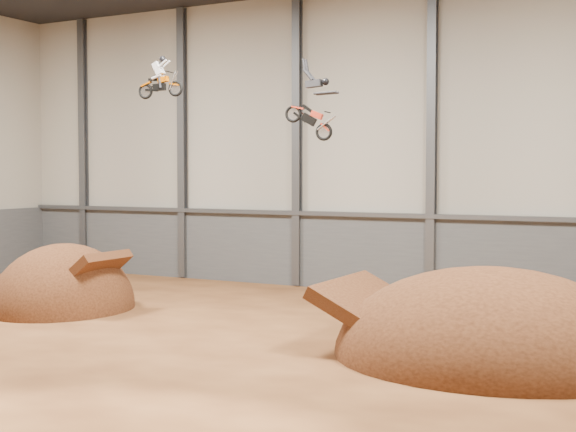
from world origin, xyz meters
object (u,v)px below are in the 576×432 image
object	(u,v)px
landing_ramp	(491,359)
fmx_rider_b	(305,99)
takeoff_ramp	(64,310)
fmx_rider_a	(161,75)

from	to	relation	value
landing_ramp	fmx_rider_b	distance (m)	10.45
takeoff_ramp	landing_ramp	world-z (taller)	landing_ramp
takeoff_ramp	landing_ramp	distance (m)	17.20
fmx_rider_a	fmx_rider_b	distance (m)	5.80
fmx_rider_a	fmx_rider_b	xyz separation A→B (m)	(5.68, 0.42, -1.08)
landing_ramp	fmx_rider_b	size ratio (longest dim) A/B	3.79
takeoff_ramp	fmx_rider_b	bearing A→B (deg)	2.55
landing_ramp	fmx_rider_a	size ratio (longest dim) A/B	5.17
takeoff_ramp	fmx_rider_a	xyz separation A→B (m)	(4.83, 0.05, 9.04)
takeoff_ramp	fmx_rider_a	distance (m)	10.25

